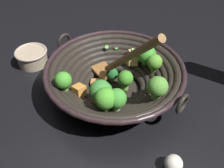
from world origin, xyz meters
TOP-DOWN VIEW (x-y plane):
  - ground_plane at (0.00, 0.00)m, footprint 4.00×4.00m
  - wok at (-0.00, -0.00)m, footprint 0.39×0.39m
  - prep_bowl at (0.10, 0.29)m, footprint 0.11×0.11m
  - garlic_bulb at (-0.23, -0.16)m, footprint 0.04×0.04m

SIDE VIEW (x-z plane):
  - ground_plane at x=0.00m, z-range 0.00..0.00m
  - garlic_bulb at x=-0.23m, z-range 0.00..0.04m
  - prep_bowl at x=0.10m, z-range 0.00..0.05m
  - wok at x=0.00m, z-range -0.07..0.20m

